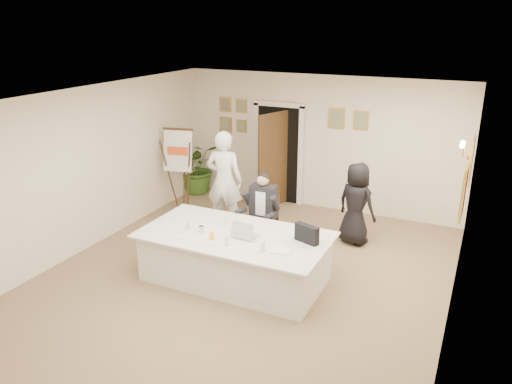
{
  "coord_description": "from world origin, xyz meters",
  "views": [
    {
      "loc": [
        3.14,
        -6.23,
        3.86
      ],
      "look_at": [
        -0.09,
        0.6,
        1.22
      ],
      "focal_mm": 35.0,
      "sensor_mm": 36.0,
      "label": 1
    }
  ],
  "objects_px": {
    "seated_man": "(262,211)",
    "paper_stack": "(281,251)",
    "standing_woman": "(356,204)",
    "oj_glass": "(212,236)",
    "laptop": "(246,228)",
    "conference_table": "(235,257)",
    "flip_chart": "(181,173)",
    "potted_palm": "(199,167)",
    "standing_man": "(224,181)",
    "laptop_bag": "(307,234)",
    "steel_jug": "(201,229)"
  },
  "relations": [
    {
      "from": "flip_chart",
      "to": "potted_palm",
      "type": "height_order",
      "value": "flip_chart"
    },
    {
      "from": "seated_man",
      "to": "standing_woman",
      "type": "height_order",
      "value": "standing_woman"
    },
    {
      "from": "standing_woman",
      "to": "oj_glass",
      "type": "distance_m",
      "value": 2.9
    },
    {
      "from": "laptop_bag",
      "to": "seated_man",
      "type": "bearing_deg",
      "value": 158.63
    },
    {
      "from": "seated_man",
      "to": "potted_palm",
      "type": "height_order",
      "value": "seated_man"
    },
    {
      "from": "laptop_bag",
      "to": "standing_man",
      "type": "bearing_deg",
      "value": 164.19
    },
    {
      "from": "conference_table",
      "to": "potted_palm",
      "type": "xyz_separation_m",
      "value": [
        -2.68,
        3.33,
        0.21
      ]
    },
    {
      "from": "potted_palm",
      "to": "steel_jug",
      "type": "relative_size",
      "value": 10.89
    },
    {
      "from": "standing_man",
      "to": "laptop_bag",
      "type": "height_order",
      "value": "standing_man"
    },
    {
      "from": "potted_palm",
      "to": "laptop_bag",
      "type": "relative_size",
      "value": 3.13
    },
    {
      "from": "conference_table",
      "to": "standing_man",
      "type": "distance_m",
      "value": 2.13
    },
    {
      "from": "standing_woman",
      "to": "oj_glass",
      "type": "xyz_separation_m",
      "value": [
        -1.51,
        -2.48,
        0.09
      ]
    },
    {
      "from": "seated_man",
      "to": "steel_jug",
      "type": "xyz_separation_m",
      "value": [
        -0.39,
        -1.36,
        0.12
      ]
    },
    {
      "from": "flip_chart",
      "to": "steel_jug",
      "type": "xyz_separation_m",
      "value": [
        1.97,
        -2.41,
        0.03
      ]
    },
    {
      "from": "standing_man",
      "to": "seated_man",
      "type": "bearing_deg",
      "value": 144.47
    },
    {
      "from": "laptop_bag",
      "to": "paper_stack",
      "type": "distance_m",
      "value": 0.52
    },
    {
      "from": "laptop_bag",
      "to": "laptop",
      "type": "bearing_deg",
      "value": -149.03
    },
    {
      "from": "seated_man",
      "to": "paper_stack",
      "type": "bearing_deg",
      "value": -48.16
    },
    {
      "from": "standing_man",
      "to": "oj_glass",
      "type": "distance_m",
      "value": 2.28
    },
    {
      "from": "seated_man",
      "to": "oj_glass",
      "type": "distance_m",
      "value": 1.55
    },
    {
      "from": "conference_table",
      "to": "flip_chart",
      "type": "relative_size",
      "value": 1.66
    },
    {
      "from": "standing_woman",
      "to": "steel_jug",
      "type": "bearing_deg",
      "value": 72.43
    },
    {
      "from": "conference_table",
      "to": "standing_man",
      "type": "bearing_deg",
      "value": 122.96
    },
    {
      "from": "conference_table",
      "to": "seated_man",
      "type": "height_order",
      "value": "seated_man"
    },
    {
      "from": "conference_table",
      "to": "potted_palm",
      "type": "bearing_deg",
      "value": 128.89
    },
    {
      "from": "laptop",
      "to": "laptop_bag",
      "type": "bearing_deg",
      "value": 16.76
    },
    {
      "from": "oj_glass",
      "to": "steel_jug",
      "type": "xyz_separation_m",
      "value": [
        -0.29,
        0.17,
        -0.01
      ]
    },
    {
      "from": "seated_man",
      "to": "paper_stack",
      "type": "relative_size",
      "value": 5.25
    },
    {
      "from": "flip_chart",
      "to": "paper_stack",
      "type": "relative_size",
      "value": 6.4
    },
    {
      "from": "laptop",
      "to": "standing_woman",
      "type": "bearing_deg",
      "value": 67.09
    },
    {
      "from": "standing_man",
      "to": "standing_woman",
      "type": "distance_m",
      "value": 2.48
    },
    {
      "from": "laptop_bag",
      "to": "standing_woman",
      "type": "bearing_deg",
      "value": 102.28
    },
    {
      "from": "paper_stack",
      "to": "steel_jug",
      "type": "height_order",
      "value": "steel_jug"
    },
    {
      "from": "seated_man",
      "to": "laptop_bag",
      "type": "height_order",
      "value": "seated_man"
    },
    {
      "from": "flip_chart",
      "to": "paper_stack",
      "type": "bearing_deg",
      "value": -37.0
    },
    {
      "from": "conference_table",
      "to": "oj_glass",
      "type": "height_order",
      "value": "oj_glass"
    },
    {
      "from": "oj_glass",
      "to": "standing_woman",
      "type": "bearing_deg",
      "value": 58.66
    },
    {
      "from": "conference_table",
      "to": "standing_woman",
      "type": "xyz_separation_m",
      "value": [
        1.32,
        2.13,
        0.36
      ]
    },
    {
      "from": "oj_glass",
      "to": "paper_stack",
      "type": "bearing_deg",
      "value": 4.19
    },
    {
      "from": "standing_woman",
      "to": "conference_table",
      "type": "bearing_deg",
      "value": 78.58
    },
    {
      "from": "laptop_bag",
      "to": "steel_jug",
      "type": "xyz_separation_m",
      "value": [
        -1.56,
        -0.36,
        -0.08
      ]
    },
    {
      "from": "flip_chart",
      "to": "potted_palm",
      "type": "relative_size",
      "value": 1.44
    },
    {
      "from": "conference_table",
      "to": "steel_jug",
      "type": "xyz_separation_m",
      "value": [
        -0.48,
        -0.18,
        0.44
      ]
    },
    {
      "from": "seated_man",
      "to": "flip_chart",
      "type": "distance_m",
      "value": 2.58
    },
    {
      "from": "seated_man",
      "to": "paper_stack",
      "type": "xyz_separation_m",
      "value": [
        0.96,
        -1.46,
        0.08
      ]
    },
    {
      "from": "standing_woman",
      "to": "laptop_bag",
      "type": "xyz_separation_m",
      "value": [
        -0.23,
        -1.94,
        0.16
      ]
    },
    {
      "from": "laptop_bag",
      "to": "potted_palm",
      "type": "bearing_deg",
      "value": 159.33
    },
    {
      "from": "seated_man",
      "to": "standing_woman",
      "type": "distance_m",
      "value": 1.69
    },
    {
      "from": "flip_chart",
      "to": "laptop_bag",
      "type": "bearing_deg",
      "value": -30.08
    },
    {
      "from": "standing_man",
      "to": "paper_stack",
      "type": "xyz_separation_m",
      "value": [
        1.99,
        -2.0,
        -0.17
      ]
    }
  ]
}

